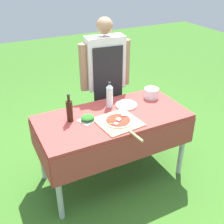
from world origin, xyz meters
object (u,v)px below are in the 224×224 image
at_px(oil_bottle, 70,110).
at_px(water_bottle, 110,95).
at_px(mixing_tub, 151,93).
at_px(plate_stack, 126,105).
at_px(person_cook, 105,75).
at_px(prep_table, 112,124).
at_px(herb_container, 88,118).
at_px(pizza_on_peel, 119,122).

height_order(oil_bottle, water_bottle, oil_bottle).
bearing_deg(mixing_tub, plate_stack, -172.06).
xyz_separation_m(person_cook, mixing_tub, (0.35, -0.43, -0.11)).
distance_m(oil_bottle, mixing_tub, 0.96).
height_order(prep_table, mixing_tub, mixing_tub).
distance_m(water_bottle, herb_container, 0.36).
distance_m(oil_bottle, herb_container, 0.19).
bearing_deg(plate_stack, person_cook, 90.92).
xyz_separation_m(herb_container, mixing_tub, (0.81, 0.13, 0.03)).
height_order(oil_bottle, herb_container, oil_bottle).
relative_size(pizza_on_peel, herb_container, 2.88).
xyz_separation_m(mixing_tub, plate_stack, (-0.34, -0.05, -0.04)).
height_order(person_cook, water_bottle, person_cook).
height_order(person_cook, pizza_on_peel, person_cook).
xyz_separation_m(prep_table, person_cook, (0.21, 0.59, 0.27)).
height_order(water_bottle, plate_stack, water_bottle).
bearing_deg(person_cook, plate_stack, 97.40).
relative_size(oil_bottle, water_bottle, 1.01).
xyz_separation_m(person_cook, pizza_on_peel, (-0.22, -0.74, -0.15)).
xyz_separation_m(water_bottle, mixing_tub, (0.50, -0.02, -0.08)).
distance_m(pizza_on_peel, plate_stack, 0.35).
height_order(pizza_on_peel, plate_stack, pizza_on_peel).
height_order(prep_table, person_cook, person_cook).
bearing_deg(plate_stack, prep_table, -153.33).
height_order(herb_container, plate_stack, herb_container).
bearing_deg(oil_bottle, pizza_on_peel, -32.34).
bearing_deg(prep_table, mixing_tub, 15.68).
xyz_separation_m(pizza_on_peel, oil_bottle, (-0.39, 0.25, 0.10)).
bearing_deg(herb_container, water_bottle, 26.40).
xyz_separation_m(prep_table, mixing_tub, (0.56, 0.16, 0.16)).
relative_size(prep_table, person_cook, 0.95).
height_order(mixing_tub, plate_stack, mixing_tub).
relative_size(person_cook, mixing_tub, 9.98).
xyz_separation_m(herb_container, plate_stack, (0.47, 0.09, -0.02)).
relative_size(mixing_tub, plate_stack, 0.71).
relative_size(pizza_on_peel, plate_stack, 2.58).
bearing_deg(prep_table, oil_bottle, 166.54).
relative_size(person_cook, water_bottle, 5.77).
bearing_deg(prep_table, plate_stack, 26.67).
distance_m(prep_table, herb_container, 0.28).
relative_size(prep_table, water_bottle, 5.47).
bearing_deg(pizza_on_peel, herb_container, 138.44).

